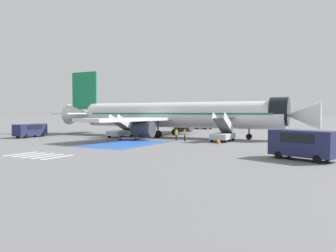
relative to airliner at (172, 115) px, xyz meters
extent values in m
plane|color=slate|center=(1.01, 0.70, -3.46)|extent=(600.00, 600.00, 0.00)
cube|color=gold|center=(0.65, 0.02, -3.46)|extent=(76.80, 2.90, 0.01)
cube|color=#2856A8|center=(0.65, -13.32, -3.46)|extent=(6.93, 11.61, 0.01)
cube|color=silver|center=(-2.35, -25.90, -3.46)|extent=(0.44, 3.60, 0.01)
cube|color=silver|center=(-1.15, -25.90, -3.46)|extent=(0.44, 3.60, 0.01)
cube|color=silver|center=(0.05, -25.90, -3.46)|extent=(0.44, 3.60, 0.01)
cube|color=silver|center=(1.25, -25.90, -3.46)|extent=(0.44, 3.60, 0.01)
cube|color=silver|center=(2.45, -25.90, -3.46)|extent=(0.44, 3.60, 0.01)
cylinder|color=silver|center=(0.65, 0.02, 0.02)|extent=(32.96, 5.11, 3.96)
cone|color=silver|center=(19.24, 0.68, 0.02)|extent=(4.49, 4.03, 3.88)
cone|color=silver|center=(-18.72, -0.66, 0.02)|extent=(6.07, 4.01, 3.80)
cylinder|color=black|center=(16.27, 0.57, 0.52)|extent=(2.52, 4.08, 4.00)
cube|color=#197A4C|center=(0.65, 0.02, 0.22)|extent=(30.33, 5.10, 0.24)
cube|color=silver|center=(-2.86, 8.31, -0.57)|extent=(7.47, 16.60, 0.44)
cylinder|color=#38383D|center=(-1.37, 7.06, -1.94)|extent=(2.99, 2.34, 2.24)
cube|color=silver|center=(-2.27, -8.49, -0.57)|extent=(6.40, 16.43, 0.44)
cylinder|color=#38383D|center=(-0.87, -7.14, -1.94)|extent=(2.99, 2.34, 2.24)
cube|color=#197A4C|center=(-17.83, -0.63, 4.38)|extent=(5.55, 0.55, 6.75)
cube|color=silver|center=(-17.37, 3.15, 0.22)|extent=(3.78, 6.46, 0.24)
cube|color=silver|center=(-17.11, -4.37, 0.22)|extent=(3.78, 6.46, 0.24)
cylinder|color=#38383D|center=(12.14, 0.43, -1.71)|extent=(0.20, 0.20, 2.67)
cylinder|color=black|center=(12.14, 0.43, -3.04)|extent=(0.85, 0.31, 0.84)
cylinder|color=#38383D|center=(-1.07, 3.04, -1.74)|extent=(0.24, 0.24, 2.34)
cylinder|color=black|center=(-1.07, 3.04, -2.91)|extent=(1.12, 0.64, 1.10)
cylinder|color=#38383D|center=(-0.86, -3.11, -1.74)|extent=(0.24, 0.24, 2.34)
cylinder|color=black|center=(-0.86, -3.11, -2.91)|extent=(1.12, 0.64, 1.10)
cube|color=#ADB2BA|center=(9.84, -4.24, -2.76)|extent=(2.37, 4.87, 0.70)
cylinder|color=black|center=(8.85, -2.59, -3.11)|extent=(0.24, 0.71, 0.70)
cylinder|color=black|center=(10.72, -2.53, -3.11)|extent=(0.24, 0.71, 0.70)
cylinder|color=black|center=(8.96, -5.95, -3.11)|extent=(0.24, 0.71, 0.70)
cylinder|color=black|center=(10.83, -5.88, -3.11)|extent=(0.24, 0.71, 0.70)
cube|color=#4C4C51|center=(9.84, -4.24, -1.41)|extent=(1.58, 4.20, 2.15)
cube|color=#4C4C51|center=(9.76, -1.96, -0.40)|extent=(1.69, 1.16, 0.12)
cube|color=silver|center=(9.07, -4.26, -0.93)|extent=(0.22, 4.50, 2.86)
cube|color=silver|center=(10.61, -4.21, -0.93)|extent=(0.22, 4.50, 2.86)
cube|color=#ADB2BA|center=(-6.57, -4.81, -2.76)|extent=(2.37, 4.87, 0.70)
cylinder|color=black|center=(-7.56, -3.17, -3.11)|extent=(0.24, 0.71, 0.70)
cylinder|color=black|center=(-5.69, -3.10, -3.11)|extent=(0.24, 0.71, 0.70)
cylinder|color=black|center=(-7.44, -6.53, -3.11)|extent=(0.24, 0.71, 0.70)
cylinder|color=black|center=(-5.58, -6.46, -3.11)|extent=(0.24, 0.71, 0.70)
cube|color=#4C4C51|center=(-6.57, -4.81, -1.57)|extent=(1.57, 4.19, 1.83)
cube|color=#4C4C51|center=(-6.65, -2.54, -0.73)|extent=(1.69, 1.16, 0.12)
cube|color=silver|center=(-7.34, -4.84, -1.10)|extent=(0.22, 4.44, 2.56)
cube|color=silver|center=(-5.80, -4.79, -1.10)|extent=(0.22, 4.44, 2.56)
cube|color=#38383D|center=(-6.71, 25.77, -2.68)|extent=(8.41, 3.68, 0.60)
cube|color=silver|center=(-10.64, 26.36, -2.18)|extent=(2.14, 2.62, 1.60)
cube|color=black|center=(-11.53, 26.50, -1.86)|extent=(0.34, 1.98, 0.70)
cylinder|color=#B7BCC4|center=(-6.35, 25.72, -1.27)|extent=(5.87, 3.04, 2.23)
cylinder|color=gold|center=(-6.35, 25.72, -1.27)|extent=(0.68, 2.30, 2.28)
cylinder|color=black|center=(-10.46, 25.14, -2.98)|extent=(0.99, 0.42, 0.96)
cylinder|color=black|center=(-10.10, 27.48, -2.98)|extent=(0.99, 0.42, 0.96)
cylinder|color=black|center=(-6.44, 24.53, -2.98)|extent=(0.99, 0.42, 0.96)
cylinder|color=black|center=(-6.09, 26.88, -2.98)|extent=(0.99, 0.42, 0.96)
cylinder|color=black|center=(-4.20, 24.20, -2.98)|extent=(0.99, 0.42, 0.96)
cylinder|color=black|center=(-3.85, 26.55, -2.98)|extent=(0.99, 0.42, 0.96)
cube|color=#1E234C|center=(21.20, -17.47, -2.10)|extent=(5.56, 3.68, 2.09)
cube|color=black|center=(21.20, -17.47, -1.64)|extent=(3.38, 2.91, 0.75)
cylinder|color=black|center=(23.03, -17.14, -3.14)|extent=(0.67, 0.41, 0.64)
cylinder|color=black|center=(22.39, -18.89, -3.14)|extent=(0.67, 0.41, 0.64)
cylinder|color=black|center=(20.02, -16.04, -3.14)|extent=(0.67, 0.41, 0.64)
cylinder|color=black|center=(19.38, -17.79, -3.14)|extent=(0.67, 0.41, 0.64)
cube|color=#1E234C|center=(-18.87, -11.65, -2.27)|extent=(2.48, 5.75, 1.75)
cube|color=black|center=(-18.87, -11.65, -1.88)|extent=(2.18, 3.27, 0.63)
cylinder|color=black|center=(-17.84, -13.25, -3.14)|extent=(0.28, 0.66, 0.64)
cylinder|color=black|center=(-19.44, -13.47, -3.14)|extent=(0.28, 0.66, 0.64)
cylinder|color=black|center=(-18.29, -9.83, -3.14)|extent=(0.28, 0.66, 0.64)
cylinder|color=black|center=(-19.90, -10.04, -3.14)|extent=(0.28, 0.66, 0.64)
cube|color=gray|center=(-2.50, -8.57, -3.20)|extent=(3.00, 2.63, 0.12)
cylinder|color=black|center=(-3.06, -9.65, -3.26)|extent=(0.39, 0.29, 0.40)
cylinder|color=black|center=(-3.72, -8.56, -3.26)|extent=(0.39, 0.29, 0.40)
cylinder|color=black|center=(-1.28, -8.58, -3.26)|extent=(0.39, 0.29, 0.40)
cylinder|color=black|center=(-1.94, -7.49, -3.26)|extent=(0.39, 0.29, 0.40)
cylinder|color=gray|center=(-3.17, -9.78, -2.87)|extent=(0.05, 0.05, 0.55)
cylinder|color=gray|center=(-3.88, -8.60, -2.87)|extent=(0.05, 0.05, 0.55)
cylinder|color=gray|center=(-1.12, -8.55, -2.87)|extent=(0.05, 0.05, 0.55)
cylinder|color=gray|center=(-1.83, -7.36, -2.87)|extent=(0.05, 0.05, 0.55)
cylinder|color=black|center=(5.04, -6.01, -3.07)|extent=(0.14, 0.14, 0.79)
cylinder|color=black|center=(5.15, -6.14, -3.07)|extent=(0.14, 0.14, 0.79)
cube|color=yellow|center=(5.09, -6.08, -2.36)|extent=(0.44, 0.46, 0.63)
cube|color=silver|center=(5.09, -6.08, -2.36)|extent=(0.45, 0.48, 0.06)
sphere|color=brown|center=(5.09, -6.08, -1.94)|extent=(0.21, 0.21, 0.21)
cylinder|color=#191E38|center=(3.51, -5.61, -3.07)|extent=(0.14, 0.14, 0.78)
cylinder|color=#191E38|center=(3.66, -5.69, -3.07)|extent=(0.14, 0.14, 0.78)
cube|color=yellow|center=(3.58, -5.65, -2.38)|extent=(0.47, 0.40, 0.61)
cube|color=silver|center=(3.58, -5.65, -2.38)|extent=(0.49, 0.42, 0.06)
sphere|color=brown|center=(3.58, -5.65, -1.97)|extent=(0.21, 0.21, 0.21)
cone|color=orange|center=(-4.44, -10.61, -3.23)|extent=(0.42, 0.42, 0.47)
cylinder|color=white|center=(-4.44, -10.61, -3.21)|extent=(0.23, 0.23, 0.06)
cone|color=orange|center=(10.55, -7.90, -3.12)|extent=(0.62, 0.62, 0.69)
cylinder|color=white|center=(10.55, -7.90, -3.08)|extent=(0.34, 0.34, 0.08)
camera|label=1|loc=(24.26, -46.00, 0.40)|focal=35.00mm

